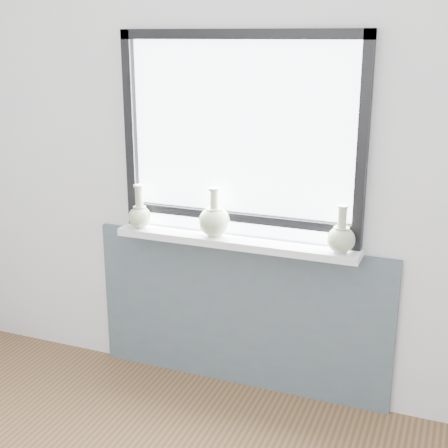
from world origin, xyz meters
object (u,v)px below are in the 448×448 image
at_px(vase_b, 214,220).
at_px(vase_c, 341,237).
at_px(vase_a, 140,214).
at_px(windowsill, 235,241).

bearing_deg(vase_b, vase_c, -1.52).
height_order(vase_a, vase_c, vase_a).
relative_size(vase_a, vase_b, 0.93).
xyz_separation_m(windowsill, vase_a, (-0.55, -0.02, 0.10)).
height_order(windowsill, vase_b, vase_b).
distance_m(vase_b, vase_c, 0.67).
xyz_separation_m(vase_a, vase_b, (0.44, 0.01, 0.01)).
xyz_separation_m(windowsill, vase_b, (-0.11, -0.01, 0.11)).
xyz_separation_m(windowsill, vase_c, (0.56, -0.03, 0.10)).
bearing_deg(windowsill, vase_c, -2.60).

